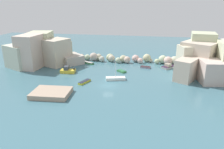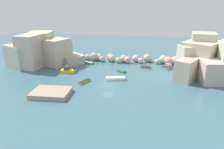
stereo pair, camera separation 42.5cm
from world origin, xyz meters
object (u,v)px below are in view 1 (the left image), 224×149
(moored_boat_4, at_px, (169,67))
(moored_boat_0, at_px, (116,78))
(moored_boat_1, at_px, (145,67))
(moored_boat_3, at_px, (88,63))
(stone_dock, at_px, (51,93))
(moored_boat_2, at_px, (68,70))
(moored_boat_5, at_px, (122,71))
(moored_boat_6, at_px, (84,82))

(moored_boat_4, bearing_deg, moored_boat_0, -1.98)
(moored_boat_1, distance_m, moored_boat_3, 19.12)
(stone_dock, distance_m, moored_boat_0, 17.35)
(moored_boat_0, bearing_deg, moored_boat_2, -27.14)
(moored_boat_1, relative_size, moored_boat_3, 0.74)
(moored_boat_5, bearing_deg, moored_boat_0, -55.60)
(moored_boat_5, distance_m, moored_boat_6, 13.21)
(moored_boat_2, xyz_separation_m, moored_boat_4, (29.16, 9.79, -0.19))
(stone_dock, bearing_deg, moored_boat_4, 43.30)
(moored_boat_5, xyz_separation_m, moored_boat_6, (-8.10, -10.43, 0.01))
(moored_boat_1, xyz_separation_m, moored_boat_6, (-14.91, -15.53, -0.00))
(moored_boat_0, xyz_separation_m, moored_boat_3, (-11.58, 13.76, -0.11))
(moored_boat_2, relative_size, moored_boat_3, 0.95)
(moored_boat_4, bearing_deg, stone_dock, -1.02)
(stone_dock, bearing_deg, moored_boat_5, 55.55)
(moored_boat_0, distance_m, moored_boat_6, 8.26)
(moored_boat_4, bearing_deg, moored_boat_2, -25.76)
(stone_dock, relative_size, moored_boat_3, 1.85)
(moored_boat_0, xyz_separation_m, moored_boat_4, (14.50, 13.21, 0.11))
(moored_boat_2, relative_size, moored_boat_4, 0.86)
(moored_boat_1, xyz_separation_m, moored_boat_3, (-19.04, 1.79, 0.01))
(moored_boat_3, relative_size, moored_boat_5, 1.47)
(moored_boat_3, bearing_deg, moored_boat_4, 27.51)
(moored_boat_0, bearing_deg, moored_boat_3, -63.92)
(moored_boat_0, height_order, moored_boat_4, moored_boat_0)
(stone_dock, xyz_separation_m, moored_boat_5, (13.04, 19.01, -0.28))
(moored_boat_1, relative_size, moored_boat_4, 0.67)
(moored_boat_3, relative_size, moored_boat_4, 0.90)
(moored_boat_2, bearing_deg, moored_boat_0, 163.40)
(moored_boat_0, relative_size, moored_boat_2, 1.28)
(moored_boat_0, relative_size, moored_boat_6, 1.34)
(moored_boat_3, height_order, moored_boat_5, moored_boat_3)
(moored_boat_2, xyz_separation_m, moored_boat_3, (3.07, 10.34, -0.41))
(stone_dock, relative_size, moored_boat_4, 1.66)
(moored_boat_5, bearing_deg, moored_boat_3, -169.65)
(stone_dock, bearing_deg, moored_boat_2, 98.27)
(stone_dock, bearing_deg, moored_boat_3, 88.20)
(moored_boat_5, bearing_deg, stone_dock, -84.71)
(moored_boat_1, xyz_separation_m, moored_boat_4, (7.04, 1.23, 0.23))
(moored_boat_4, bearing_deg, moored_boat_6, -6.96)
(moored_boat_4, xyz_separation_m, moored_boat_6, (-21.96, -16.76, -0.24))
(moored_boat_6, bearing_deg, moored_boat_4, -30.96)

